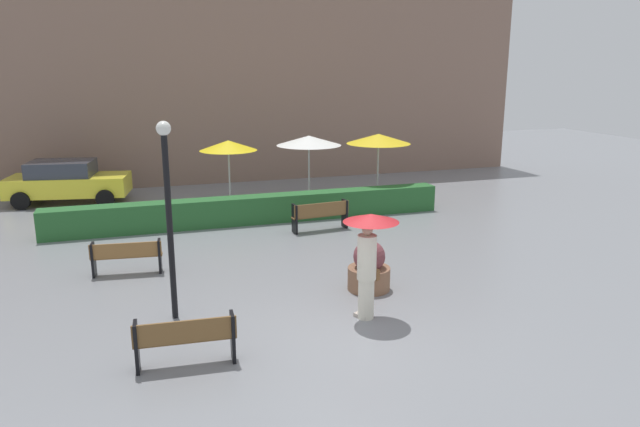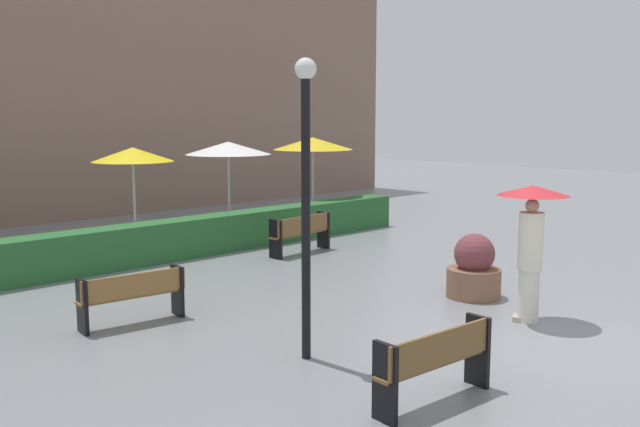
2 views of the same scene
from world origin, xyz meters
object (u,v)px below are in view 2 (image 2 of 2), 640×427
object	(u,v)px
lamp_post	(306,178)
patio_umbrella_yellow_far	(313,144)
patio_umbrella_yellow	(133,155)
bench_back_row	(302,231)
bench_far_left	(133,294)
pedestrian_with_umbrella	(531,230)
patio_umbrella_white	(228,148)
bench_near_left	(437,359)
planter_pot	(474,270)

from	to	relation	value
lamp_post	patio_umbrella_yellow_far	size ratio (longest dim) A/B	1.54
patio_umbrella_yellow	patio_umbrella_yellow_far	world-z (taller)	patio_umbrella_yellow_far
bench_back_row	bench_far_left	world-z (taller)	bench_back_row
pedestrian_with_umbrella	patio_umbrella_white	xyz separation A→B (m)	(1.93, 10.29, 0.85)
bench_near_left	patio_umbrella_white	bearing A→B (deg)	63.50
planter_pot	patio_umbrella_yellow	bearing A→B (deg)	100.41
patio_umbrella_white	bench_near_left	bearing A→B (deg)	-116.50
patio_umbrella_yellow	lamp_post	bearing A→B (deg)	-106.37
lamp_post	patio_umbrella_yellow	bearing A→B (deg)	73.63
bench_back_row	bench_near_left	xyz separation A→B (m)	(-4.78, -7.37, -0.01)
bench_far_left	patio_umbrella_white	distance (m)	9.11
bench_far_left	patio_umbrella_white	world-z (taller)	patio_umbrella_white
bench_far_left	patio_umbrella_yellow_far	world-z (taller)	patio_umbrella_yellow_far
planter_pot	patio_umbrella_white	world-z (taller)	patio_umbrella_white
bench_back_row	pedestrian_with_umbrella	xyz separation A→B (m)	(-1.12, -6.45, 0.92)
bench_near_left	patio_umbrella_yellow_far	world-z (taller)	patio_umbrella_yellow_far
bench_near_left	patio_umbrella_yellow	bearing A→B (deg)	76.67
pedestrian_with_umbrella	planter_pot	xyz separation A→B (m)	(0.62, 1.42, -0.96)
bench_back_row	pedestrian_with_umbrella	world-z (taller)	pedestrian_with_umbrella
planter_pot	patio_umbrella_yellow	distance (m)	9.18
bench_far_left	patio_umbrella_white	bearing A→B (deg)	43.43
bench_back_row	planter_pot	size ratio (longest dim) A/B	1.59
pedestrian_with_umbrella	planter_pot	bearing A→B (deg)	66.36
pedestrian_with_umbrella	patio_umbrella_yellow	bearing A→B (deg)	95.59
bench_far_left	lamp_post	xyz separation A→B (m)	(0.88, -2.96, 1.92)
pedestrian_with_umbrella	patio_umbrella_yellow_far	xyz separation A→B (m)	(4.26, 9.34, 0.93)
bench_near_left	patio_umbrella_yellow	distance (m)	11.65
bench_near_left	planter_pot	world-z (taller)	planter_pot
bench_near_left	patio_umbrella_white	size ratio (longest dim) A/B	0.69
pedestrian_with_umbrella	planter_pot	world-z (taller)	pedestrian_with_umbrella
patio_umbrella_yellow_far	planter_pot	bearing A→B (deg)	-114.64
bench_back_row	patio_umbrella_yellow	bearing A→B (deg)	118.99
bench_back_row	planter_pot	bearing A→B (deg)	-95.67
bench_back_row	bench_near_left	size ratio (longest dim) A/B	1.06
patio_umbrella_white	patio_umbrella_yellow	bearing A→B (deg)	-179.95
planter_pot	bench_near_left	bearing A→B (deg)	-151.32
patio_umbrella_yellow_far	bench_far_left	bearing A→B (deg)	-149.49
bench_near_left	lamp_post	world-z (taller)	lamp_post
bench_far_left	planter_pot	distance (m)	5.86
patio_umbrella_white	bench_back_row	bearing A→B (deg)	-101.85
planter_pot	patio_umbrella_yellow_far	world-z (taller)	patio_umbrella_yellow_far
bench_far_left	planter_pot	bearing A→B (deg)	-27.77
pedestrian_with_umbrella	patio_umbrella_yellow_far	size ratio (longest dim) A/B	0.84
pedestrian_with_umbrella	patio_umbrella_white	distance (m)	10.50
planter_pot	patio_umbrella_yellow_far	distance (m)	8.92
planter_pot	patio_umbrella_yellow_far	size ratio (longest dim) A/B	0.45
lamp_post	patio_umbrella_yellow_far	world-z (taller)	lamp_post
bench_far_left	bench_near_left	xyz separation A→B (m)	(0.90, -5.07, 0.03)
patio_umbrella_yellow_far	patio_umbrella_white	bearing A→B (deg)	157.91
patio_umbrella_yellow	patio_umbrella_white	distance (m)	2.93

